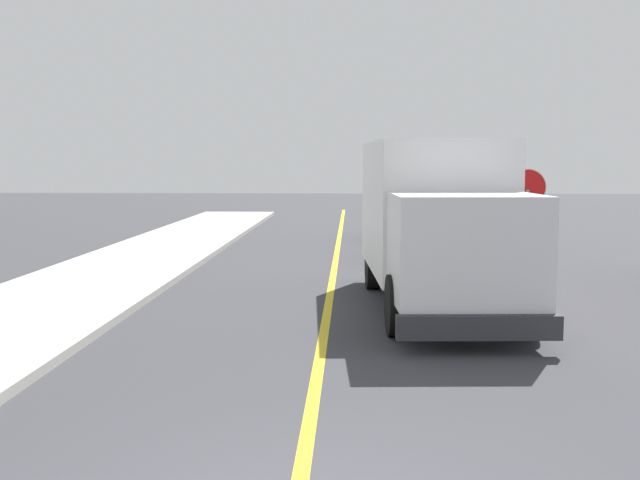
{
  "coord_description": "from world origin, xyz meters",
  "views": [
    {
      "loc": [
        0.44,
        -5.51,
        2.82
      ],
      "look_at": [
        -0.12,
        8.05,
        1.4
      ],
      "focal_mm": 42.66,
      "sensor_mm": 36.0,
      "label": 1
    }
  ],
  "objects_px": {
    "box_truck": "(436,215)",
    "parked_car_mid": "(400,217)",
    "parked_car_near": "(419,233)",
    "stop_sign": "(527,206)"
  },
  "relations": [
    {
      "from": "parked_car_near",
      "to": "parked_car_mid",
      "type": "bearing_deg",
      "value": 91.45
    },
    {
      "from": "parked_car_mid",
      "to": "parked_car_near",
      "type": "bearing_deg",
      "value": -88.55
    },
    {
      "from": "box_truck",
      "to": "parked_car_mid",
      "type": "bearing_deg",
      "value": 89.54
    },
    {
      "from": "box_truck",
      "to": "stop_sign",
      "type": "relative_size",
      "value": 2.76
    },
    {
      "from": "parked_car_mid",
      "to": "box_truck",
      "type": "bearing_deg",
      "value": -90.46
    },
    {
      "from": "stop_sign",
      "to": "box_truck",
      "type": "bearing_deg",
      "value": -140.3
    },
    {
      "from": "box_truck",
      "to": "stop_sign",
      "type": "xyz_separation_m",
      "value": [
        2.14,
        1.78,
        0.09
      ]
    },
    {
      "from": "box_truck",
      "to": "stop_sign",
      "type": "bearing_deg",
      "value": 39.7
    },
    {
      "from": "parked_car_near",
      "to": "parked_car_mid",
      "type": "distance_m",
      "value": 6.03
    },
    {
      "from": "parked_car_mid",
      "to": "stop_sign",
      "type": "height_order",
      "value": "stop_sign"
    }
  ]
}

